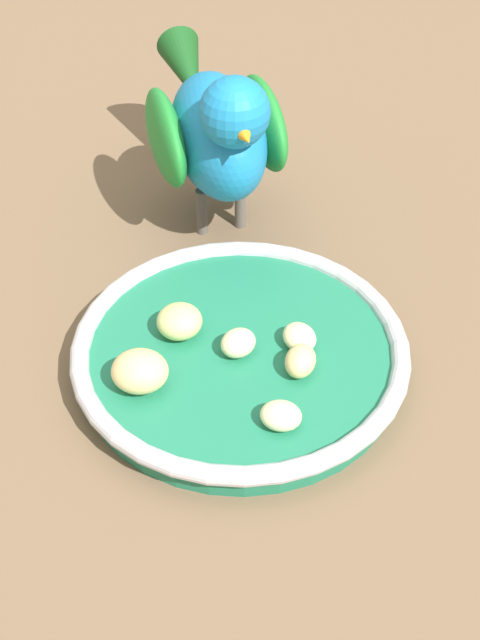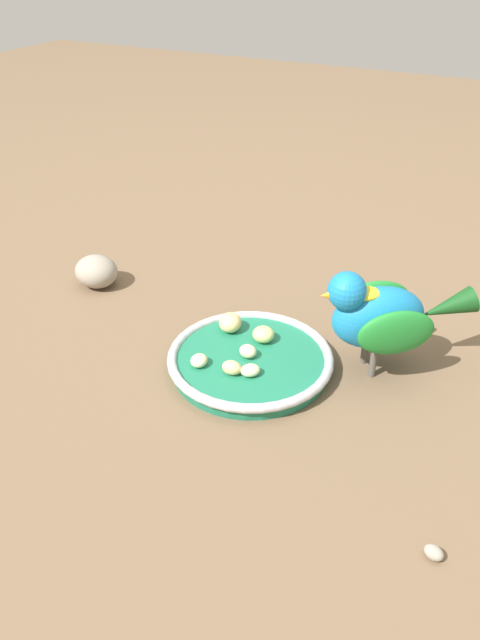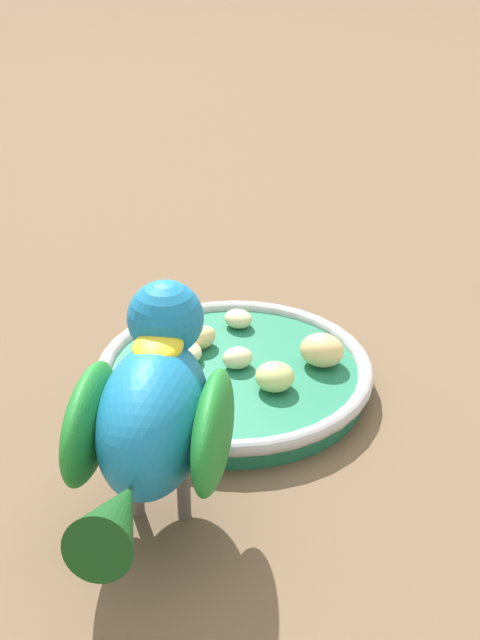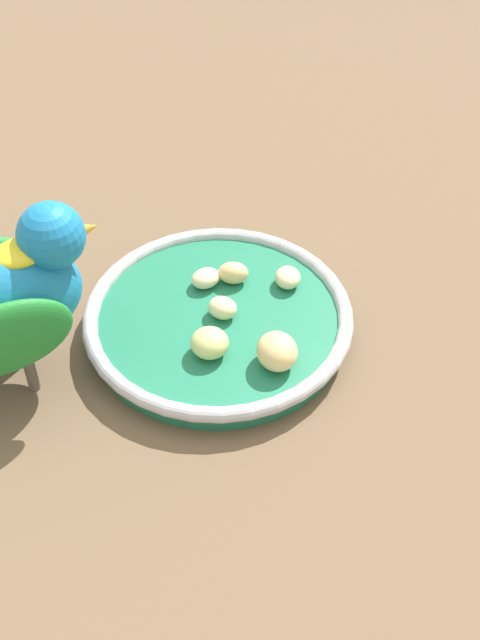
{
  "view_description": "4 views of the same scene",
  "coord_description": "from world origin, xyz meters",
  "px_view_note": "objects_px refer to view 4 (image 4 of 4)",
  "views": [
    {
      "loc": [
        -0.16,
        0.38,
        0.44
      ],
      "look_at": [
        -0.01,
        -0.02,
        0.05
      ],
      "focal_mm": 51.14,
      "sensor_mm": 36.0,
      "label": 1
    },
    {
      "loc": [
        -0.64,
        -0.33,
        0.53
      ],
      "look_at": [
        0.02,
        -0.0,
        0.06
      ],
      "focal_mm": 35.68,
      "sensor_mm": 36.0,
      "label": 2
    },
    {
      "loc": [
        0.42,
        -0.46,
        0.4
      ],
      "look_at": [
        -0.02,
        -0.01,
        0.05
      ],
      "focal_mm": 49.15,
      "sensor_mm": 36.0,
      "label": 3
    },
    {
      "loc": [
        0.46,
        0.06,
        0.48
      ],
      "look_at": [
        0.02,
        -0.01,
        0.04
      ],
      "focal_mm": 44.76,
      "sensor_mm": 36.0,
      "label": 4
    }
  ],
  "objects_px": {
    "apple_piece_0": "(222,308)",
    "apple_piece_1": "(233,273)",
    "apple_piece_2": "(210,343)",
    "apple_piece_4": "(277,351)",
    "feeding_bowl": "(218,320)",
    "apple_piece_5": "(288,277)",
    "apple_piece_3": "(206,278)"
  },
  "relations": [
    {
      "from": "apple_piece_0",
      "to": "apple_piece_1",
      "type": "relative_size",
      "value": 0.94
    },
    {
      "from": "apple_piece_2",
      "to": "apple_piece_4",
      "type": "distance_m",
      "value": 0.05
    },
    {
      "from": "feeding_bowl",
      "to": "apple_piece_1",
      "type": "height_order",
      "value": "apple_piece_1"
    },
    {
      "from": "apple_piece_0",
      "to": "apple_piece_1",
      "type": "distance_m",
      "value": 0.04
    },
    {
      "from": "apple_piece_0",
      "to": "apple_piece_2",
      "type": "relative_size",
      "value": 0.81
    },
    {
      "from": "apple_piece_4",
      "to": "apple_piece_0",
      "type": "bearing_deg",
      "value": -132.32
    },
    {
      "from": "apple_piece_0",
      "to": "apple_piece_5",
      "type": "xyz_separation_m",
      "value": [
        -0.05,
        0.05,
        -0.0
      ]
    },
    {
      "from": "feeding_bowl",
      "to": "apple_piece_1",
      "type": "bearing_deg",
      "value": 172.45
    },
    {
      "from": "apple_piece_3",
      "to": "apple_piece_5",
      "type": "xyz_separation_m",
      "value": [
        -0.01,
        0.07,
        0.0
      ]
    },
    {
      "from": "apple_piece_1",
      "to": "apple_piece_5",
      "type": "bearing_deg",
      "value": 94.05
    },
    {
      "from": "apple_piece_2",
      "to": "apple_piece_5",
      "type": "height_order",
      "value": "apple_piece_2"
    },
    {
      "from": "feeding_bowl",
      "to": "apple_piece_2",
      "type": "xyz_separation_m",
      "value": [
        0.04,
        0.0,
        0.02
      ]
    },
    {
      "from": "apple_piece_4",
      "to": "apple_piece_5",
      "type": "height_order",
      "value": "apple_piece_4"
    },
    {
      "from": "apple_piece_3",
      "to": "apple_piece_5",
      "type": "relative_size",
      "value": 1.01
    },
    {
      "from": "apple_piece_0",
      "to": "apple_piece_5",
      "type": "relative_size",
      "value": 0.97
    },
    {
      "from": "feeding_bowl",
      "to": "apple_piece_4",
      "type": "height_order",
      "value": "apple_piece_4"
    },
    {
      "from": "apple_piece_5",
      "to": "apple_piece_0",
      "type": "bearing_deg",
      "value": -46.31
    },
    {
      "from": "apple_piece_2",
      "to": "apple_piece_4",
      "type": "bearing_deg",
      "value": 86.7
    },
    {
      "from": "apple_piece_0",
      "to": "apple_piece_3",
      "type": "distance_m",
      "value": 0.04
    },
    {
      "from": "apple_piece_0",
      "to": "apple_piece_4",
      "type": "height_order",
      "value": "apple_piece_4"
    },
    {
      "from": "apple_piece_4",
      "to": "apple_piece_5",
      "type": "xyz_separation_m",
      "value": [
        -0.09,
        -0.0,
        -0.01
      ]
    },
    {
      "from": "feeding_bowl",
      "to": "apple_piece_3",
      "type": "height_order",
      "value": "apple_piece_3"
    },
    {
      "from": "feeding_bowl",
      "to": "apple_piece_0",
      "type": "bearing_deg",
      "value": 90.34
    },
    {
      "from": "apple_piece_2",
      "to": "apple_piece_1",
      "type": "bearing_deg",
      "value": 176.79
    },
    {
      "from": "apple_piece_3",
      "to": "apple_piece_5",
      "type": "bearing_deg",
      "value": 99.32
    },
    {
      "from": "apple_piece_0",
      "to": "apple_piece_2",
      "type": "distance_m",
      "value": 0.04
    },
    {
      "from": "apple_piece_0",
      "to": "apple_piece_5",
      "type": "height_order",
      "value": "apple_piece_0"
    },
    {
      "from": "feeding_bowl",
      "to": "apple_piece_3",
      "type": "bearing_deg",
      "value": -154.39
    },
    {
      "from": "feeding_bowl",
      "to": "apple_piece_4",
      "type": "distance_m",
      "value": 0.07
    },
    {
      "from": "apple_piece_0",
      "to": "apple_piece_3",
      "type": "height_order",
      "value": "apple_piece_0"
    },
    {
      "from": "apple_piece_0",
      "to": "apple_piece_3",
      "type": "bearing_deg",
      "value": -149.63
    },
    {
      "from": "apple_piece_2",
      "to": "apple_piece_3",
      "type": "xyz_separation_m",
      "value": [
        -0.08,
        -0.02,
        -0.0
      ]
    }
  ]
}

